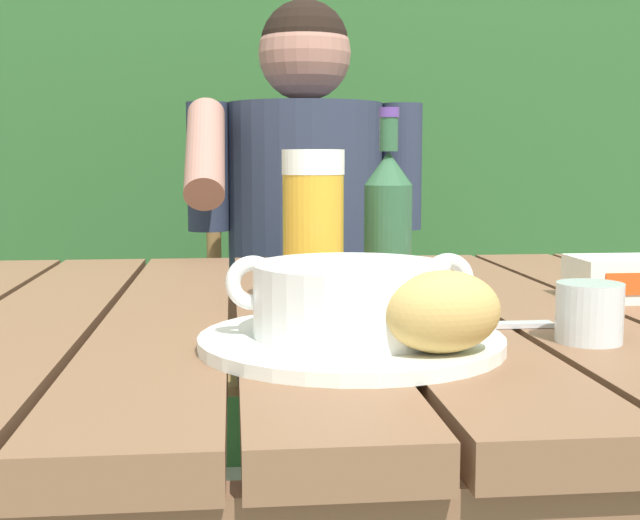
{
  "coord_description": "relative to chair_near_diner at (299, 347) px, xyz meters",
  "views": [
    {
      "loc": [
        -0.07,
        -0.99,
        0.9
      ],
      "look_at": [
        0.02,
        -0.13,
        0.79
      ],
      "focal_mm": 47.52,
      "sensor_mm": 36.0,
      "label": 1
    }
  ],
  "objects": [
    {
      "name": "dining_table",
      "position": [
        -0.08,
        -0.94,
        0.18
      ],
      "size": [
        1.29,
        0.99,
        0.72
      ],
      "color": "brown",
      "rests_on": "ground_plane"
    },
    {
      "name": "hedge_backdrop",
      "position": [
        -0.21,
        0.82,
        0.53
      ],
      "size": [
        2.95,
        0.87,
        2.03
      ],
      "color": "#2A5728",
      "rests_on": "ground_plane"
    },
    {
      "name": "chair_near_diner",
      "position": [
        0.0,
        0.0,
        0.0
      ],
      "size": [
        0.43,
        0.47,
        0.94
      ],
      "color": "brown",
      "rests_on": "ground_plane"
    },
    {
      "name": "person_eating",
      "position": [
        -0.0,
        -0.2,
        0.26
      ],
      "size": [
        0.48,
        0.47,
        1.22
      ],
      "color": "#283045",
      "rests_on": "ground_plane"
    },
    {
      "name": "serving_plate",
      "position": [
        -0.04,
        -1.16,
        0.27
      ],
      "size": [
        0.28,
        0.28,
        0.01
      ],
      "color": "white",
      "rests_on": "dining_table"
    },
    {
      "name": "soup_bowl",
      "position": [
        -0.04,
        -1.16,
        0.31
      ],
      "size": [
        0.23,
        0.18,
        0.08
      ],
      "color": "white",
      "rests_on": "serving_plate"
    },
    {
      "name": "bread_roll",
      "position": [
        0.02,
        -1.24,
        0.31
      ],
      "size": [
        0.12,
        0.1,
        0.07
      ],
      "color": "tan",
      "rests_on": "serving_plate"
    },
    {
      "name": "beer_glass",
      "position": [
        -0.06,
        -0.94,
        0.36
      ],
      "size": [
        0.07,
        0.07,
        0.18
      ],
      "color": "gold",
      "rests_on": "dining_table"
    },
    {
      "name": "beer_bottle",
      "position": [
        0.04,
        -0.9,
        0.36
      ],
      "size": [
        0.06,
        0.06,
        0.24
      ],
      "color": "#2E5A3A",
      "rests_on": "dining_table"
    },
    {
      "name": "water_glass_small",
      "position": [
        0.19,
        -1.16,
        0.29
      ],
      "size": [
        0.06,
        0.06,
        0.06
      ],
      "color": "silver",
      "rests_on": "dining_table"
    },
    {
      "name": "butter_tub",
      "position": [
        0.33,
        -0.93,
        0.29
      ],
      "size": [
        0.12,
        0.09,
        0.05
      ],
      "color": "white",
      "rests_on": "dining_table"
    },
    {
      "name": "table_knife",
      "position": [
        0.09,
        -1.09,
        0.27
      ],
      "size": [
        0.14,
        0.02,
        0.01
      ],
      "color": "silver",
      "rests_on": "dining_table"
    }
  ]
}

